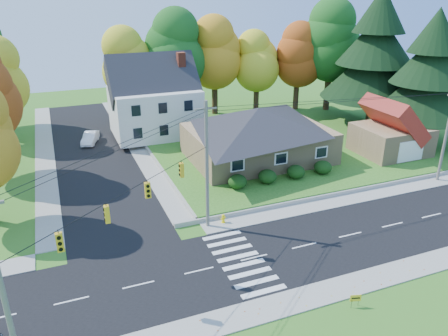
% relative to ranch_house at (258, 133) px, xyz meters
% --- Properties ---
extents(ground, '(120.00, 120.00, 0.00)m').
position_rel_ranch_house_xyz_m(ground, '(-8.00, -16.00, -3.27)').
color(ground, '#3D7923').
extents(road_main, '(90.00, 8.00, 0.02)m').
position_rel_ranch_house_xyz_m(road_main, '(-8.00, -16.00, -3.26)').
color(road_main, black).
rests_on(road_main, ground).
extents(road_cross, '(8.00, 44.00, 0.02)m').
position_rel_ranch_house_xyz_m(road_cross, '(-16.00, 10.00, -3.25)').
color(road_cross, black).
rests_on(road_cross, ground).
extents(sidewalk_north, '(90.00, 2.00, 0.08)m').
position_rel_ranch_house_xyz_m(sidewalk_north, '(-8.00, -11.00, -3.23)').
color(sidewalk_north, '#9C9A90').
rests_on(sidewalk_north, ground).
extents(sidewalk_south, '(90.00, 2.00, 0.08)m').
position_rel_ranch_house_xyz_m(sidewalk_south, '(-8.00, -21.00, -3.23)').
color(sidewalk_south, '#9C9A90').
rests_on(sidewalk_south, ground).
extents(lawn, '(30.00, 30.00, 0.50)m').
position_rel_ranch_house_xyz_m(lawn, '(5.00, 5.00, -3.02)').
color(lawn, '#3D7923').
rests_on(lawn, ground).
extents(ranch_house, '(14.60, 10.60, 5.40)m').
position_rel_ranch_house_xyz_m(ranch_house, '(0.00, 0.00, 0.00)').
color(ranch_house, tan).
rests_on(ranch_house, lawn).
extents(colonial_house, '(10.40, 8.40, 9.60)m').
position_rel_ranch_house_xyz_m(colonial_house, '(-7.96, 12.00, 1.32)').
color(colonial_house, silver).
rests_on(colonial_house, lawn).
extents(garage, '(7.30, 6.30, 4.60)m').
position_rel_ranch_house_xyz_m(garage, '(14.00, -4.01, -0.42)').
color(garage, tan).
rests_on(garage, lawn).
extents(hedge_row, '(10.70, 1.70, 1.27)m').
position_rel_ranch_house_xyz_m(hedge_row, '(-0.50, -6.20, -2.13)').
color(hedge_row, '#163A10').
rests_on(hedge_row, lawn).
extents(traffic_infrastructure, '(38.10, 10.66, 10.00)m').
position_rel_ranch_house_xyz_m(traffic_infrastructure, '(-8.15, -14.65, 1.88)').
color(traffic_infrastructure, '#666059').
rests_on(traffic_infrastructure, ground).
extents(tree_lot_0, '(6.72, 6.72, 12.51)m').
position_rel_ranch_house_xyz_m(tree_lot_0, '(-10.00, 18.00, 5.04)').
color(tree_lot_0, '#3F2A19').
rests_on(tree_lot_0, lawn).
extents(tree_lot_1, '(7.84, 7.84, 14.60)m').
position_rel_ranch_house_xyz_m(tree_lot_1, '(-4.00, 17.00, 6.35)').
color(tree_lot_1, '#3F2A19').
rests_on(tree_lot_1, lawn).
extents(tree_lot_2, '(7.28, 7.28, 13.56)m').
position_rel_ranch_house_xyz_m(tree_lot_2, '(2.00, 18.00, 5.70)').
color(tree_lot_2, '#3F2A19').
rests_on(tree_lot_2, lawn).
extents(tree_lot_3, '(6.16, 6.16, 11.47)m').
position_rel_ranch_house_xyz_m(tree_lot_3, '(8.00, 17.00, 4.39)').
color(tree_lot_3, '#3F2A19').
rests_on(tree_lot_3, lawn).
extents(tree_lot_4, '(6.72, 6.72, 12.51)m').
position_rel_ranch_house_xyz_m(tree_lot_4, '(14.00, 16.00, 5.04)').
color(tree_lot_4, '#3F2A19').
rests_on(tree_lot_4, lawn).
extents(tree_lot_5, '(8.40, 8.40, 15.64)m').
position_rel_ranch_house_xyz_m(tree_lot_5, '(18.00, 14.00, 7.00)').
color(tree_lot_5, '#3F2A19').
rests_on(tree_lot_5, lawn).
extents(conifer_east_a, '(12.80, 12.80, 16.96)m').
position_rel_ranch_house_xyz_m(conifer_east_a, '(19.00, 6.00, 6.12)').
color(conifer_east_a, '#3F2A19').
rests_on(conifer_east_a, lawn).
extents(conifer_east_b, '(11.20, 11.20, 14.84)m').
position_rel_ranch_house_xyz_m(conifer_east_b, '(20.00, -2.00, 5.01)').
color(conifer_east_b, '#3F2A19').
rests_on(conifer_east_b, lawn).
extents(white_car, '(2.59, 4.23, 1.32)m').
position_rel_ranch_house_xyz_m(white_car, '(-15.83, 12.74, -2.59)').
color(white_car, white).
rests_on(white_car, road_cross).
extents(fire_hydrant, '(0.45, 0.35, 0.79)m').
position_rel_ranch_house_xyz_m(fire_hydrant, '(-8.20, -10.78, -2.89)').
color(fire_hydrant, yellow).
rests_on(fire_hydrant, ground).
extents(yard_sign, '(0.65, 0.21, 0.83)m').
position_rel_ranch_house_xyz_m(yard_sign, '(-4.69, -22.67, -2.67)').
color(yard_sign, black).
rests_on(yard_sign, ground).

